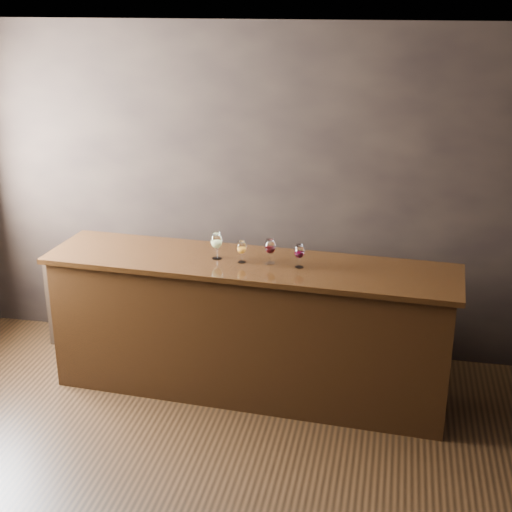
% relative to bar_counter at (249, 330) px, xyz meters
% --- Properties ---
extents(ground, '(5.00, 5.00, 0.00)m').
position_rel_bar_counter_xyz_m(ground, '(-0.16, -1.42, -0.53)').
color(ground, black).
rests_on(ground, ground).
extents(room_shell, '(5.02, 4.52, 2.81)m').
position_rel_bar_counter_xyz_m(room_shell, '(-0.39, -1.31, 1.28)').
color(room_shell, black).
rests_on(room_shell, ground).
extents(bar_counter, '(3.06, 0.83, 1.06)m').
position_rel_bar_counter_xyz_m(bar_counter, '(0.00, 0.00, 0.00)').
color(bar_counter, black).
rests_on(bar_counter, ground).
extents(bar_top, '(3.17, 0.91, 0.04)m').
position_rel_bar_counter_xyz_m(bar_top, '(0.00, 0.00, 0.55)').
color(bar_top, black).
rests_on(bar_top, bar_counter).
extents(back_bar_shelf, '(2.24, 0.40, 0.81)m').
position_rel_bar_counter_xyz_m(back_bar_shelf, '(-0.81, 0.61, -0.13)').
color(back_bar_shelf, black).
rests_on(back_bar_shelf, ground).
extents(glass_white, '(0.09, 0.09, 0.20)m').
position_rel_bar_counter_xyz_m(glass_white, '(-0.25, 0.02, 0.71)').
color(glass_white, white).
rests_on(glass_white, bar_top).
extents(glass_amber, '(0.07, 0.07, 0.17)m').
position_rel_bar_counter_xyz_m(glass_amber, '(-0.05, -0.02, 0.68)').
color(glass_amber, white).
rests_on(glass_amber, bar_top).
extents(glass_red_a, '(0.08, 0.08, 0.19)m').
position_rel_bar_counter_xyz_m(glass_red_a, '(0.16, -0.00, 0.70)').
color(glass_red_a, white).
rests_on(glass_red_a, bar_top).
extents(glass_red_b, '(0.08, 0.08, 0.18)m').
position_rel_bar_counter_xyz_m(glass_red_b, '(0.39, -0.03, 0.69)').
color(glass_red_b, white).
rests_on(glass_red_b, bar_top).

